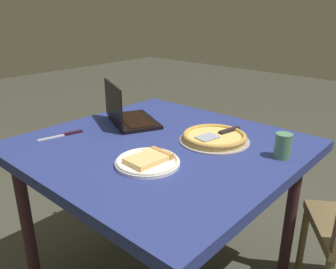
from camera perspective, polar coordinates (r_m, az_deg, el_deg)
The scene contains 6 objects.
dining_table at distance 1.57m, azimuth -1.21°, elevation -4.01°, with size 1.15×1.11×0.77m.
laptop at distance 1.79m, azimuth -6.86°, elevation 3.26°, with size 0.38×0.33×0.22m.
pizza_plate at distance 1.33m, azimuth -3.39°, elevation -4.48°, with size 0.25×0.25×0.04m.
pizza_tray at distance 1.56m, azimuth 7.83°, elevation -0.46°, with size 0.32×0.32×0.04m.
table_knife at distance 1.70m, azimuth -16.88°, elevation -0.01°, with size 0.07×0.21×0.01m.
drink_cup at distance 1.44m, azimuth 18.76°, elevation -1.76°, with size 0.07×0.07×0.10m.
Camera 1 is at (-0.97, 1.04, 1.35)m, focal length 36.27 mm.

